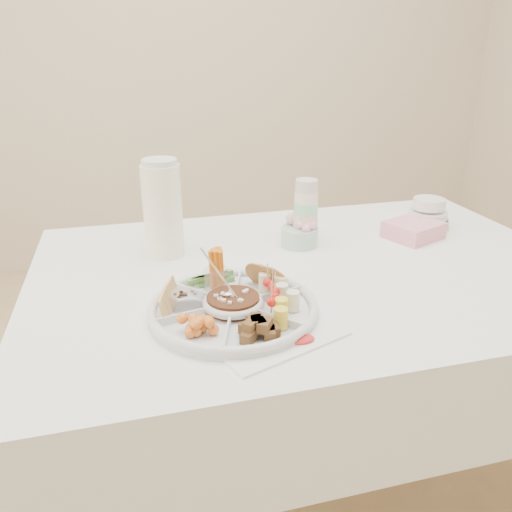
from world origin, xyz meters
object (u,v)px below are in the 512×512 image
object	(u,v)px
thermos	(163,208)
plate_stack	(428,214)
dining_table	(306,379)
party_tray	(233,305)

from	to	relation	value
thermos	plate_stack	xyz separation A→B (m)	(0.88, 0.02, -0.10)
dining_table	thermos	world-z (taller)	thermos
party_tray	plate_stack	size ratio (longest dim) A/B	2.57
party_tray	thermos	xyz separation A→B (m)	(-0.12, 0.40, 0.12)
dining_table	party_tray	world-z (taller)	party_tray
dining_table	party_tray	distance (m)	0.53
dining_table	party_tray	bearing A→B (deg)	-142.19
plate_stack	dining_table	bearing A→B (deg)	-157.02
party_tray	plate_stack	xyz separation A→B (m)	(0.76, 0.42, 0.02)
dining_table	plate_stack	world-z (taller)	plate_stack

